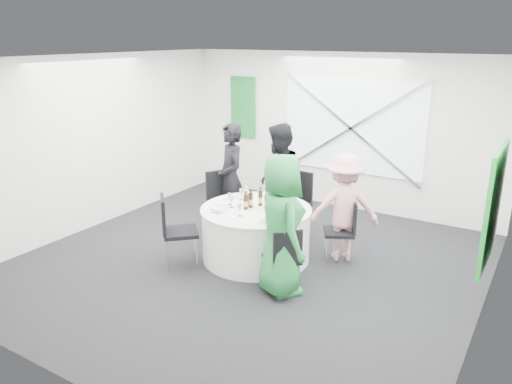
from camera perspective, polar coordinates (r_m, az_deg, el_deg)
The scene contains 48 objects.
floor at distance 7.11m, azimuth -0.85°, elevation -8.12°, with size 6.00×6.00×0.00m, color black.
ceiling at distance 6.42m, azimuth -0.97°, elevation 15.04°, with size 6.00×6.00×0.00m, color white.
wall_back at distance 9.24m, azimuth 9.21°, elevation 6.85°, with size 6.00×6.00×0.00m, color silver.
wall_front at distance 4.53m, azimuth -21.86°, elevation -5.59°, with size 6.00×6.00×0.00m, color silver.
wall_left at distance 8.58m, azimuth -18.14°, elevation 5.38°, with size 6.00×6.00×0.00m, color silver.
wall_right at distance 5.68m, azimuth 25.58°, elevation -1.46°, with size 6.00×6.00×0.00m, color silver.
window_panel at distance 9.07m, azimuth 10.90°, elevation 7.21°, with size 2.60×0.03×1.60m, color silver.
window_brace_a at distance 9.04m, azimuth 10.81°, elevation 7.17°, with size 0.05×0.05×3.16m, color silver.
window_brace_b at distance 9.04m, azimuth 10.81°, elevation 7.17°, with size 0.05×0.05×3.16m, color silver.
green_banner at distance 10.07m, azimuth -1.51°, elevation 9.67°, with size 0.55×0.04×1.20m, color #14642C.
green_sign at distance 6.31m, azimuth 25.47°, elevation -1.56°, with size 0.05×1.20×1.40m, color #18862B.
banquet_table at distance 7.11m, azimuth 0.00°, elevation -4.76°, with size 1.56×1.56×0.76m.
chair_back at distance 7.97m, azimuth 4.62°, elevation -0.66°, with size 0.47×0.48×1.01m.
chair_back_left at distance 8.01m, azimuth -3.90°, elevation -0.59°, with size 0.63×0.63×1.01m.
chair_back_right at distance 7.09m, azimuth 10.13°, elevation -3.88°, with size 0.55×0.55×0.90m.
chair_front_right at distance 6.15m, azimuth 3.25°, elevation -7.28°, with size 0.55×0.55×0.86m.
chair_front_left at distance 6.90m, azimuth -9.44°, elevation -3.81°, with size 0.65×0.65×1.01m.
person_man_back_left at distance 7.96m, azimuth -2.88°, elevation 1.55°, with size 0.65×0.43×1.78m, color black.
person_man_back at distance 7.87m, azimuth 2.59°, elevation 1.40°, with size 0.87×0.48×1.79m, color black.
person_woman_pink at distance 7.08m, azimuth 10.00°, elevation -1.75°, with size 1.00×0.46×1.55m, color pink.
person_woman_green at distance 6.05m, azimuth 2.90°, elevation -3.81°, with size 0.86×0.56×1.76m, color #23833C.
plate_back at distance 7.45m, azimuth 2.11°, elevation -0.56°, with size 0.27×0.27×0.01m.
plate_back_left at distance 7.49m, azimuth -2.02°, elevation -0.46°, with size 0.29×0.29×0.01m.
plate_back_right at distance 6.99m, azimuth 4.35°, elevation -1.76°, with size 0.26×0.26×0.04m.
plate_front_right at distance 6.47m, azimuth 1.51°, elevation -3.32°, with size 0.27×0.27×0.04m.
plate_front_left at distance 6.97m, azimuth -4.16°, elevation -1.87°, with size 0.28×0.28×0.01m.
napkin at distance 6.84m, azimuth -4.43°, elevation -2.01°, with size 0.17×0.11×0.05m, color silver.
beer_bottle_a at distance 6.98m, azimuth -0.59°, elevation -0.98°, with size 0.06×0.06×0.27m.
beer_bottle_b at distance 7.05m, azimuth 0.50°, elevation -0.75°, with size 0.06×0.06×0.28m.
beer_bottle_c at distance 6.90m, azimuth 1.21°, elevation -1.19°, with size 0.06×0.06×0.27m.
beer_bottle_d at distance 6.91m, azimuth -1.19°, elevation -1.18°, with size 0.06×0.06×0.27m.
green_water_bottle at distance 6.93m, azimuth 1.94°, elevation -0.86°, with size 0.08×0.08×0.33m.
clear_water_bottle at distance 7.00m, azimuth -1.15°, elevation -0.77°, with size 0.08×0.08×0.31m.
wine_glass_a at distance 7.09m, azimuth -3.03°, elevation -0.52°, with size 0.07×0.07×0.17m.
wine_glass_b at distance 6.69m, azimuth 2.40°, elevation -1.62°, with size 0.07×0.07×0.17m.
wine_glass_c at distance 7.04m, azimuth 3.03°, elevation -0.65°, with size 0.07×0.07×0.17m.
wine_glass_d at distance 6.98m, azimuth -2.83°, elevation -0.80°, with size 0.07×0.07×0.17m.
wine_glass_e at distance 6.65m, azimuth -1.85°, elevation -1.76°, with size 0.07×0.07×0.17m.
wine_glass_f at distance 6.92m, azimuth 3.03°, elevation -0.97°, with size 0.07×0.07×0.17m.
wine_glass_g at distance 7.29m, azimuth -1.68°, elevation 0.02°, with size 0.07×0.07×0.17m.
fork_a at distance 7.51m, azimuth -0.90°, elevation -0.43°, with size 0.01×0.15×0.01m, color silver.
knife_a at distance 7.37m, azimuth -3.23°, elevation -0.82°, with size 0.01×0.15×0.01m, color silver.
fork_b at distance 6.79m, azimuth 4.50°, elevation -2.47°, with size 0.01×0.15×0.01m, color silver.
knife_b at distance 7.17m, azimuth 4.35°, elevation -1.35°, with size 0.01×0.15×0.01m, color silver.
fork_c at distance 7.36m, azimuth 3.29°, elevation -0.84°, with size 0.01×0.15×0.01m, color silver.
knife_c at distance 7.50m, azimuth 1.36°, elevation -0.46°, with size 0.01×0.15×0.01m, color silver.
fork_d at distance 7.10m, azimuth -4.57°, elevation -1.56°, with size 0.01×0.15×0.01m, color silver.
knife_d at distance 6.76m, azimuth -4.40°, elevation -2.55°, with size 0.01×0.15×0.01m, color silver.
Camera 1 is at (3.45, -5.40, 3.08)m, focal length 35.00 mm.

